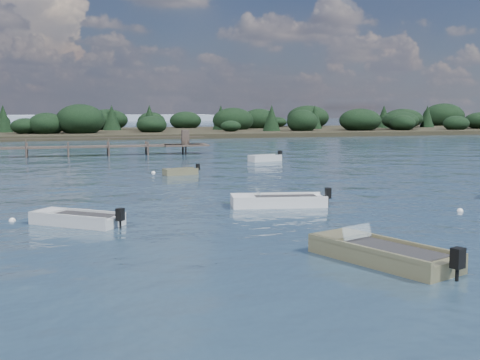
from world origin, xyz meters
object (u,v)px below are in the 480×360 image
object	(u,v)px
tender_far_grey_b	(265,159)
dinghy_near_olive	(382,257)
dinghy_mid_grey	(77,221)
dinghy_mid_white_a	(278,203)
tender_far_white	(180,173)

from	to	relation	value
tender_far_grey_b	dinghy_near_olive	size ratio (longest dim) A/B	0.65
dinghy_near_olive	dinghy_mid_grey	xyz separation A→B (m)	(-9.86, 9.76, -0.03)
dinghy_mid_white_a	dinghy_near_olive	world-z (taller)	dinghy_near_olive
tender_far_white	tender_far_grey_b	bearing A→B (deg)	43.20
dinghy_mid_grey	tender_far_white	bearing A→B (deg)	66.18
dinghy_mid_white_a	tender_far_white	bearing A→B (deg)	97.59
tender_far_white	dinghy_mid_white_a	size ratio (longest dim) A/B	0.55
tender_far_white	dinghy_near_olive	xyz separation A→B (m)	(1.59, -28.50, 0.04)
tender_far_grey_b	dinghy_near_olive	xyz separation A→B (m)	(-8.70, -38.16, 0.00)
tender_far_grey_b	dinghy_mid_grey	distance (m)	33.92
tender_far_white	dinghy_near_olive	distance (m)	28.54
tender_far_grey_b	dinghy_mid_grey	xyz separation A→B (m)	(-18.56, -28.39, -0.02)
dinghy_mid_white_a	dinghy_mid_grey	bearing A→B (deg)	-167.52
tender_far_white	tender_far_grey_b	distance (m)	14.11
dinghy_near_olive	tender_far_grey_b	bearing A→B (deg)	77.15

